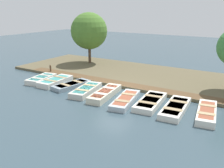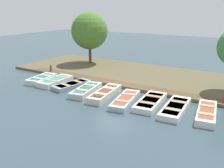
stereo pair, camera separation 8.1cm
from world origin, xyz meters
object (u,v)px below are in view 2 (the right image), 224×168
(rowboat_7, at_px, (175,108))
(rowboat_8, at_px, (206,113))
(rowboat_3, at_px, (86,90))
(rowboat_6, at_px, (150,102))
(rowboat_2, at_px, (72,85))
(mooring_post_near, at_px, (51,69))
(rowboat_0, at_px, (42,79))
(rowboat_1, at_px, (56,81))
(rowboat_4, at_px, (105,93))
(rowboat_5, at_px, (125,100))
(park_tree_far_left, at_px, (89,31))

(rowboat_7, xyz_separation_m, rowboat_8, (-0.20, 1.71, 0.02))
(rowboat_3, xyz_separation_m, rowboat_6, (-0.33, 4.78, -0.03))
(rowboat_2, xyz_separation_m, rowboat_8, (0.10, 9.87, 0.04))
(rowboat_2, bearing_deg, mooring_post_near, -105.77)
(rowboat_0, bearing_deg, rowboat_6, 79.44)
(rowboat_1, bearing_deg, rowboat_2, 87.40)
(rowboat_1, bearing_deg, rowboat_4, 82.07)
(rowboat_5, bearing_deg, rowboat_2, -108.30)
(rowboat_1, relative_size, rowboat_5, 0.85)
(rowboat_7, bearing_deg, rowboat_5, -88.22)
(rowboat_3, height_order, rowboat_6, rowboat_3)
(rowboat_0, height_order, rowboat_1, rowboat_1)
(rowboat_6, relative_size, mooring_post_near, 4.33)
(rowboat_6, xyz_separation_m, park_tree_far_left, (-7.20, -10.04, 3.33))
(rowboat_7, bearing_deg, rowboat_4, -92.99)
(rowboat_5, relative_size, rowboat_7, 1.00)
(rowboat_7, bearing_deg, park_tree_far_left, -126.65)
(rowboat_3, xyz_separation_m, park_tree_far_left, (-7.53, -5.26, 3.30))
(rowboat_4, distance_m, rowboat_5, 1.72)
(rowboat_3, bearing_deg, rowboat_8, 81.93)
(mooring_post_near, bearing_deg, rowboat_2, 63.77)
(rowboat_4, bearing_deg, rowboat_5, 74.68)
(rowboat_0, bearing_deg, rowboat_2, 82.28)
(rowboat_0, relative_size, mooring_post_near, 3.56)
(rowboat_2, distance_m, rowboat_6, 6.53)
(rowboat_0, height_order, rowboat_7, rowboat_0)
(rowboat_8, bearing_deg, rowboat_5, -92.45)
(rowboat_5, xyz_separation_m, rowboat_6, (-0.49, 1.51, 0.01))
(rowboat_0, xyz_separation_m, rowboat_6, (0.00, 9.60, -0.04))
(rowboat_1, xyz_separation_m, rowboat_8, (0.08, 11.52, -0.02))
(mooring_post_near, bearing_deg, rowboat_4, 71.50)
(rowboat_4, bearing_deg, park_tree_far_left, -145.60)
(rowboat_6, distance_m, mooring_post_near, 11.07)
(rowboat_5, xyz_separation_m, park_tree_far_left, (-7.69, -8.53, 3.34))
(rowboat_5, bearing_deg, rowboat_3, -103.78)
(rowboat_5, relative_size, rowboat_8, 1.06)
(rowboat_3, relative_size, park_tree_far_left, 0.62)
(rowboat_3, distance_m, park_tree_far_left, 9.76)
(rowboat_5, height_order, park_tree_far_left, park_tree_far_left)
(rowboat_4, xyz_separation_m, mooring_post_near, (-2.55, -7.62, 0.19))
(rowboat_7, xyz_separation_m, park_tree_far_left, (-7.35, -11.67, 3.33))
(rowboat_6, bearing_deg, rowboat_1, -96.88)
(rowboat_6, distance_m, park_tree_far_left, 12.79)
(rowboat_1, bearing_deg, rowboat_5, 81.41)
(rowboat_1, distance_m, rowboat_6, 8.18)
(rowboat_6, bearing_deg, rowboat_2, -97.27)
(rowboat_2, relative_size, rowboat_5, 0.88)
(rowboat_3, xyz_separation_m, rowboat_8, (-0.39, 8.12, -0.01))
(rowboat_6, distance_m, rowboat_8, 3.35)
(rowboat_1, distance_m, rowboat_8, 11.52)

